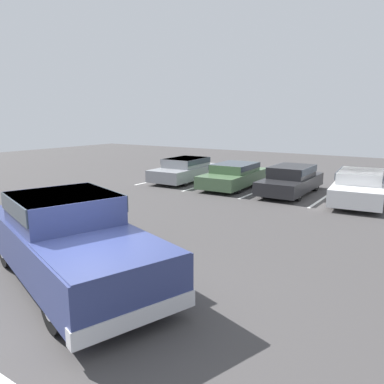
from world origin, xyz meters
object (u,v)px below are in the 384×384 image
Objects in this scene: pickup_truck at (71,239)px; traffic_cone at (38,212)px; parked_sedan_c at (291,179)px; parked_sedan_d at (360,186)px; parked_sedan_b at (234,174)px; parked_sedan_a at (186,169)px.

traffic_cone is (-4.56, 2.32, -0.60)m from pickup_truck.
parked_sedan_c is at bearing 59.45° from traffic_cone.
parked_sedan_d is at bearing 91.01° from pickup_truck.
pickup_truck reaches higher than parked_sedan_b.
parked_sedan_d is at bearing 85.82° from parked_sedan_b.
traffic_cone is at bearing -17.96° from parked_sedan_b.
pickup_truck reaches higher than traffic_cone.
parked_sedan_d is 7.29× the size of traffic_cone.
parked_sedan_a is at bearing -92.13° from parked_sedan_c.
pickup_truck is 11.28m from parked_sedan_c.
parked_sedan_c reaches higher than parked_sedan_b.
parked_sedan_c is 0.91× the size of parked_sedan_d.
traffic_cone is (0.48, -9.09, -0.34)m from parked_sedan_a.
parked_sedan_c is (5.75, -0.15, 0.01)m from parked_sedan_a.
pickup_truck is at bearing -23.46° from parked_sedan_d.
parked_sedan_d reaches higher than parked_sedan_c.
parked_sedan_c reaches higher than parked_sedan_a.
pickup_truck reaches higher than parked_sedan_a.
parked_sedan_a is 0.99× the size of parked_sedan_b.
parked_sedan_d is at bearing 85.33° from parked_sedan_a.
parked_sedan_b is at bearing 84.75° from parked_sedan_a.
traffic_cone is at bearing 0.26° from parked_sedan_a.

